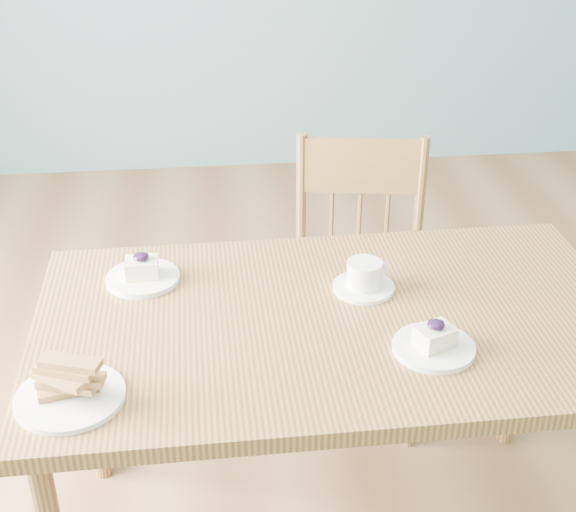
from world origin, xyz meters
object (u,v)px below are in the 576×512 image
Objects in this scene: coffee_cup at (365,278)px; biscotti_plate at (68,386)px; cheesecake_plate_near at (434,343)px; dining_table at (333,342)px; cheesecake_plate_far at (143,274)px; dining_chair at (358,284)px.

biscotti_plate is (-0.63, -0.34, 0.00)m from coffee_cup.
coffee_cup is 0.69× the size of biscotti_plate.
cheesecake_plate_near is 0.82× the size of biscotti_plate.
cheesecake_plate_near reaches higher than dining_table.
cheesecake_plate_near is at bearing -29.74° from cheesecake_plate_far.
dining_table is at bearing -97.04° from dining_chair.
dining_table is at bearing 140.89° from cheesecake_plate_near.
cheesecake_plate_near is 0.70m from cheesecake_plate_far.
coffee_cup is at bearing 28.01° from biscotti_plate.
coffee_cup is (-0.10, 0.25, 0.01)m from cheesecake_plate_near.
biscotti_plate is (-0.73, -0.08, 0.01)m from cheesecake_plate_near.
cheesecake_plate_near is (0.18, -0.15, 0.09)m from dining_table.
dining_table is 0.17m from coffee_cup.
cheesecake_plate_far is at bearing 74.99° from biscotti_plate.
cheesecake_plate_far reaches higher than coffee_cup.
cheesecake_plate_far is (-0.43, 0.20, 0.09)m from dining_table.
dining_chair is 4.14× the size of biscotti_plate.
dining_chair is at bearing 62.43° from coffee_cup.
cheesecake_plate_near is 1.19× the size of coffee_cup.
dining_table is 0.62m from dining_chair.
biscotti_plate reaches higher than coffee_cup.
dining_table is 7.76× the size of cheesecake_plate_near.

